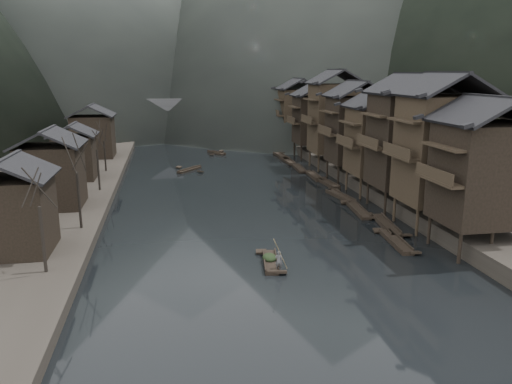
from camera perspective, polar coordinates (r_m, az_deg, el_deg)
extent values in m
plane|color=black|center=(47.61, 0.50, -4.69)|extent=(300.00, 300.00, 0.00)
cube|color=#2D2823|center=(95.93, 16.93, 4.63)|extent=(40.00, 200.00, 1.80)
cylinder|color=black|center=(43.04, 22.26, -5.95)|extent=(0.30, 0.30, 2.90)
cylinder|color=black|center=(46.93, 19.18, -4.09)|extent=(0.30, 0.30, 2.90)
cylinder|color=black|center=(44.55, 25.27, -5.60)|extent=(0.30, 0.30, 2.90)
cylinder|color=black|center=(48.31, 22.03, -3.83)|extent=(0.30, 0.30, 2.90)
cube|color=black|center=(45.29, 24.61, 1.93)|extent=(7.00, 6.00, 8.30)
cube|color=#32281C|center=(43.24, 20.18, 1.26)|extent=(1.20, 5.70, 0.25)
cylinder|color=#32281C|center=(48.76, 17.93, -3.33)|extent=(0.30, 0.30, 2.90)
cylinder|color=#32281C|center=(52.86, 15.53, -1.86)|extent=(0.30, 0.30, 2.90)
cylinder|color=#32281C|center=(50.09, 20.72, -3.11)|extent=(0.30, 0.30, 2.90)
cylinder|color=#32281C|center=(54.09, 18.16, -1.69)|extent=(0.30, 0.30, 2.90)
cube|color=#32281C|center=(50.95, 20.30, 4.55)|extent=(7.00, 6.00, 10.14)
cube|color=#32281C|center=(49.14, 16.21, 3.95)|extent=(1.20, 5.70, 0.25)
cylinder|color=black|center=(54.78, 14.55, -1.26)|extent=(0.30, 0.30, 2.90)
cylinder|color=black|center=(59.03, 12.64, -0.08)|extent=(0.30, 0.30, 2.90)
cylinder|color=black|center=(55.97, 17.11, -1.11)|extent=(0.30, 0.30, 2.90)
cylinder|color=black|center=(60.14, 15.06, 0.03)|extent=(0.30, 0.30, 2.90)
cube|color=black|center=(57.04, 16.78, 5.66)|extent=(7.00, 6.00, 10.04)
cube|color=#32281C|center=(55.43, 13.04, 5.15)|extent=(1.20, 5.70, 0.25)
cylinder|color=#32281C|center=(61.01, 11.85, 0.40)|extent=(0.30, 0.30, 2.90)
cylinder|color=#32281C|center=(65.37, 10.30, 1.35)|extent=(0.30, 0.30, 2.90)
cylinder|color=#32281C|center=(62.08, 14.21, 0.50)|extent=(0.30, 0.30, 2.90)
cylinder|color=#32281C|center=(66.37, 12.53, 1.43)|extent=(0.30, 0.30, 2.90)
cube|color=#32281C|center=(63.43, 13.90, 5.71)|extent=(7.00, 6.00, 8.09)
cube|color=#32281C|center=(61.98, 10.48, 5.32)|extent=(1.20, 5.70, 0.25)
cylinder|color=black|center=(68.31, 9.38, 1.92)|extent=(0.30, 0.30, 2.90)
cylinder|color=black|center=(72.76, 8.13, 2.68)|extent=(0.30, 0.30, 2.90)
cylinder|color=black|center=(69.27, 11.53, 1.99)|extent=(0.30, 0.30, 2.90)
cylinder|color=black|center=(73.66, 10.17, 2.74)|extent=(0.30, 0.30, 2.90)
cube|color=black|center=(70.70, 11.30, 6.98)|extent=(7.00, 6.00, 8.97)
cube|color=#32281C|center=(69.41, 8.19, 6.62)|extent=(1.20, 5.70, 0.25)
cylinder|color=#32281C|center=(76.69, 7.16, 3.28)|extent=(0.30, 0.30, 2.90)
cylinder|color=#32281C|center=(81.22, 6.16, 3.89)|extent=(0.30, 0.30, 2.90)
cylinder|color=#32281C|center=(77.54, 9.11, 3.33)|extent=(0.30, 0.30, 2.90)
cylinder|color=#32281C|center=(82.02, 8.01, 3.93)|extent=(0.30, 0.30, 2.90)
cube|color=#32281C|center=(79.03, 8.96, 8.31)|extent=(7.00, 6.00, 10.46)
cube|color=#32281C|center=(77.88, 6.13, 7.93)|extent=(1.20, 5.70, 0.25)
cylinder|color=black|center=(86.15, 5.20, 4.47)|extent=(0.30, 0.30, 2.90)
cylinder|color=black|center=(90.73, 4.41, 4.95)|extent=(0.30, 0.30, 2.90)
cylinder|color=black|center=(86.91, 6.96, 4.51)|extent=(0.30, 0.30, 2.90)
cylinder|color=black|center=(91.45, 6.08, 4.98)|extent=(0.30, 0.30, 2.90)
cube|color=black|center=(88.61, 6.82, 8.19)|extent=(7.00, 6.00, 8.15)
cube|color=#32281C|center=(87.58, 4.28, 7.92)|extent=(1.20, 5.70, 0.25)
cylinder|color=#32281C|center=(97.64, 3.35, 5.59)|extent=(0.30, 0.30, 2.90)
cylinder|color=#32281C|center=(102.27, 2.73, 5.96)|extent=(0.30, 0.30, 2.90)
cylinder|color=#32281C|center=(98.31, 4.92, 5.62)|extent=(0.30, 0.30, 2.90)
cylinder|color=#32281C|center=(102.91, 4.23, 5.99)|extent=(0.30, 0.30, 2.90)
cube|color=#32281C|center=(100.08, 4.82, 9.06)|extent=(7.00, 6.00, 8.85)
cube|color=#32281C|center=(99.17, 2.56, 8.80)|extent=(1.20, 5.70, 0.25)
cube|color=black|center=(43.56, -25.97, -2.10)|extent=(5.50, 5.50, 6.00)
cube|color=black|center=(56.74, -22.31, 1.93)|extent=(6.00, 6.00, 6.50)
cube|color=black|center=(70.33, -19.99, 3.94)|extent=(5.00, 5.00, 5.80)
cube|color=black|center=(87.88, -18.10, 6.21)|extent=(6.50, 6.50, 6.80)
cylinder|color=black|center=(38.38, -22.73, -4.67)|extent=(0.24, 0.24, 4.86)
cylinder|color=black|center=(48.12, -20.18, -0.63)|extent=(0.24, 0.24, 5.22)
cylinder|color=black|center=(62.87, -17.88, 2.64)|extent=(0.24, 0.24, 4.97)
cylinder|color=black|center=(74.84, -16.68, 4.17)|extent=(0.24, 0.24, 4.36)
cube|color=black|center=(46.53, 15.63, -5.47)|extent=(1.70, 6.44, 0.30)
cube|color=black|center=(46.47, 15.65, -5.26)|extent=(1.74, 6.31, 0.10)
cube|color=black|center=(48.97, 13.81, -4.22)|extent=(1.01, 0.87, 0.33)
cube|color=black|center=(44.06, 17.69, -6.51)|extent=(1.01, 0.87, 0.33)
cube|color=black|center=(51.12, 14.64, -3.67)|extent=(2.01, 7.18, 0.30)
cube|color=black|center=(51.07, 14.65, -3.48)|extent=(2.05, 7.05, 0.10)
cube|color=black|center=(53.86, 12.74, -2.52)|extent=(1.04, 0.98, 0.35)
cube|color=black|center=(48.38, 16.78, -4.63)|extent=(1.04, 0.98, 0.35)
cube|color=black|center=(55.83, 11.55, -2.03)|extent=(1.75, 6.84, 0.30)
cube|color=black|center=(55.78, 11.55, -1.86)|extent=(1.79, 6.71, 0.10)
cube|color=black|center=(58.59, 10.12, -1.08)|extent=(1.01, 0.92, 0.34)
cube|color=black|center=(53.05, 13.14, -2.79)|extent=(1.01, 0.92, 0.34)
cube|color=black|center=(61.42, 9.61, -0.51)|extent=(1.91, 6.24, 0.30)
cube|color=black|center=(61.38, 9.62, -0.35)|extent=(1.95, 6.12, 0.10)
cube|color=black|center=(64.19, 9.08, 0.25)|extent=(1.03, 0.88, 0.33)
cube|color=black|center=(58.60, 10.21, -1.09)|extent=(1.03, 0.88, 0.33)
cube|color=black|center=(68.24, 8.18, 0.97)|extent=(1.64, 6.16, 0.30)
cube|color=black|center=(68.20, 8.19, 1.11)|extent=(1.68, 6.04, 0.10)
cube|color=black|center=(70.99, 7.66, 1.59)|extent=(1.00, 0.83, 0.33)
cube|color=black|center=(65.44, 8.76, 0.52)|extent=(1.00, 0.83, 0.33)
cube|color=black|center=(72.73, 6.65, 1.80)|extent=(1.30, 6.49, 0.30)
cube|color=black|center=(72.69, 6.66, 1.94)|extent=(1.35, 6.36, 0.10)
cube|color=black|center=(75.58, 5.91, 2.38)|extent=(0.96, 0.82, 0.34)
cube|color=black|center=(69.83, 7.46, 1.40)|extent=(0.96, 0.82, 0.34)
cube|color=black|center=(78.47, 4.89, 2.72)|extent=(1.44, 6.68, 0.30)
cube|color=black|center=(78.44, 4.89, 2.85)|extent=(1.49, 6.55, 0.10)
cube|color=black|center=(81.42, 4.20, 3.23)|extent=(0.98, 0.86, 0.34)
cube|color=black|center=(75.48, 5.63, 2.37)|extent=(0.98, 0.86, 0.34)
cube|color=black|center=(84.79, 3.59, 3.56)|extent=(1.34, 6.82, 0.30)
cube|color=black|center=(84.76, 3.59, 3.68)|extent=(1.39, 6.68, 0.10)
cube|color=black|center=(87.91, 3.17, 4.02)|extent=(0.96, 0.87, 0.35)
cube|color=black|center=(81.64, 4.05, 3.26)|extent=(0.96, 0.87, 0.35)
cube|color=black|center=(89.43, 2.92, 4.10)|extent=(1.54, 7.48, 0.30)
cube|color=black|center=(89.40, 2.92, 4.21)|extent=(1.59, 7.33, 0.10)
cube|color=black|center=(92.88, 2.55, 4.55)|extent=(0.99, 0.96, 0.36)
cube|color=black|center=(85.95, 3.31, 3.80)|extent=(0.99, 0.96, 0.36)
cube|color=black|center=(96.02, 2.58, 4.77)|extent=(1.22, 7.06, 0.30)
cube|color=black|center=(95.99, 2.58, 4.87)|extent=(1.27, 6.92, 0.10)
cube|color=black|center=(99.28, 2.18, 5.15)|extent=(0.95, 0.88, 0.35)
cube|color=black|center=(92.73, 3.00, 4.53)|extent=(0.95, 0.88, 0.35)
cube|color=black|center=(77.81, -7.62, 2.55)|extent=(4.01, 4.84, 0.30)
cube|color=black|center=(77.77, -7.63, 2.68)|extent=(3.98, 4.78, 0.10)
cube|color=black|center=(79.73, -8.80, 2.88)|extent=(1.08, 1.04, 0.31)
cube|color=black|center=(75.87, -6.39, 2.41)|extent=(1.08, 1.04, 0.31)
cube|color=black|center=(93.18, -4.54, 4.46)|extent=(3.16, 4.47, 0.30)
cube|color=black|center=(93.15, -4.54, 4.57)|extent=(3.16, 4.42, 0.10)
cube|color=black|center=(95.14, -3.99, 4.75)|extent=(1.02, 0.92, 0.29)
cube|color=black|center=(91.18, -5.11, 4.34)|extent=(1.02, 0.92, 0.29)
cube|color=black|center=(103.77, -1.47, 5.45)|extent=(1.97, 4.85, 0.30)
cube|color=black|center=(103.74, -1.47, 5.54)|extent=(2.00, 4.77, 0.10)
cube|color=black|center=(105.86, -1.91, 5.68)|extent=(0.96, 0.76, 0.29)
cube|color=black|center=(101.64, -1.02, 5.35)|extent=(0.96, 0.76, 0.29)
cube|color=#4C4C4F|center=(116.97, -6.09, 9.78)|extent=(40.00, 6.00, 1.60)
cube|color=#4C4C4F|center=(114.20, -6.01, 10.34)|extent=(40.00, 0.50, 1.00)
cube|color=#4C4C4F|center=(119.58, -6.20, 10.48)|extent=(40.00, 0.50, 1.00)
cube|color=#4C4C4F|center=(117.14, -12.95, 7.55)|extent=(3.20, 6.00, 6.40)
cube|color=#4C4C4F|center=(117.07, -8.26, 7.75)|extent=(3.20, 6.00, 6.40)
cube|color=#4C4C4F|center=(117.71, -3.84, 7.89)|extent=(3.20, 6.00, 6.40)
cube|color=#4C4C4F|center=(119.12, 0.75, 7.99)|extent=(3.20, 6.00, 6.40)
cube|color=black|center=(40.22, 1.67, -8.00)|extent=(1.72, 4.87, 0.30)
cube|color=black|center=(40.16, 1.67, -7.76)|extent=(1.76, 4.79, 0.10)
cube|color=black|center=(42.19, 0.60, -6.74)|extent=(0.96, 0.72, 0.30)
cube|color=black|center=(38.19, 2.87, -9.00)|extent=(0.96, 0.72, 0.30)
ellipsoid|color=black|center=(40.21, 1.56, -7.05)|extent=(1.14, 1.49, 0.68)
imported|color=#5C5C5F|center=(38.26, 2.62, -7.48)|extent=(0.63, 0.48, 1.53)
cylinder|color=#8C7A51|center=(37.49, 2.96, -3.95)|extent=(1.63, 1.63, 3.38)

